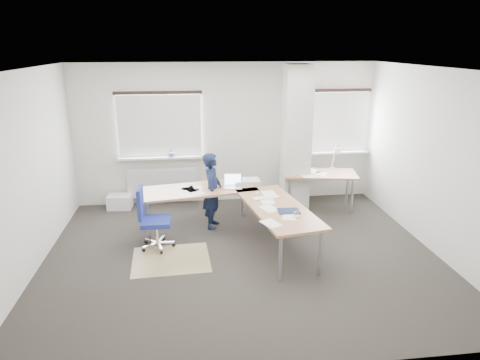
{
  "coord_description": "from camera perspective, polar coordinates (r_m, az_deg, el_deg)",
  "views": [
    {
      "loc": [
        -0.75,
        -5.93,
        3.12
      ],
      "look_at": [
        0.09,
        0.9,
        0.93
      ],
      "focal_mm": 32.0,
      "sensor_mm": 36.0,
      "label": 1
    }
  ],
  "objects": [
    {
      "name": "floor_mat",
      "position": [
        6.68,
        -9.17,
        -10.41
      ],
      "size": [
        1.2,
        1.03,
        0.01
      ],
      "primitive_type": "cube",
      "rotation": [
        0.0,
        0.0,
        0.05
      ],
      "color": "#9A8354",
      "rests_on": "ground"
    },
    {
      "name": "room_shell",
      "position": [
        6.59,
        1.31,
        5.63
      ],
      "size": [
        6.04,
        5.04,
        2.82
      ],
      "color": "beige",
      "rests_on": "ground"
    },
    {
      "name": "task_chair",
      "position": [
        6.97,
        -11.35,
        -6.71
      ],
      "size": [
        0.56,
        0.55,
        1.02
      ],
      "rotation": [
        0.0,
        0.0,
        -0.03
      ],
      "color": "navy",
      "rests_on": "ground"
    },
    {
      "name": "white_crate",
      "position": [
        8.81,
        -15.73,
        -2.81
      ],
      "size": [
        0.49,
        0.36,
        0.28
      ],
      "primitive_type": "cube",
      "rotation": [
        0.0,
        0.0,
        -0.08
      ],
      "color": "white",
      "rests_on": "ground"
    },
    {
      "name": "desk_side",
      "position": [
        8.49,
        10.59,
        0.69
      ],
      "size": [
        1.5,
        0.93,
        1.22
      ],
      "rotation": [
        0.0,
        0.0,
        -0.17
      ],
      "color": "brown",
      "rests_on": "ground"
    },
    {
      "name": "ground",
      "position": [
        6.74,
        0.21,
        -9.92
      ],
      "size": [
        6.0,
        6.0,
        0.0
      ],
      "primitive_type": "plane",
      "color": "#2A2622",
      "rests_on": "ground"
    },
    {
      "name": "desk_main",
      "position": [
        7.04,
        -0.29,
        -2.51
      ],
      "size": [
        2.82,
        2.63,
        0.96
      ],
      "rotation": [
        0.0,
        0.0,
        0.17
      ],
      "color": "brown",
      "rests_on": "ground"
    },
    {
      "name": "person",
      "position": [
        7.49,
        -3.71,
        -1.42
      ],
      "size": [
        0.42,
        0.55,
        1.35
      ],
      "primitive_type": "imported",
      "rotation": [
        0.0,
        0.0,
        1.36
      ],
      "color": "#101932",
      "rests_on": "ground"
    }
  ]
}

